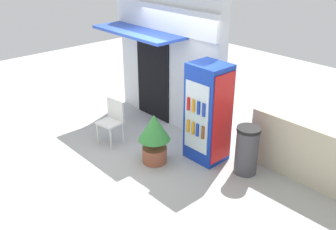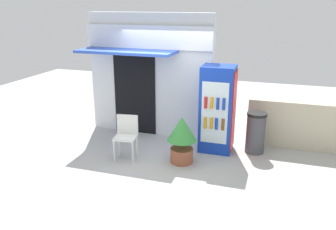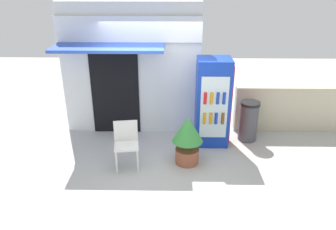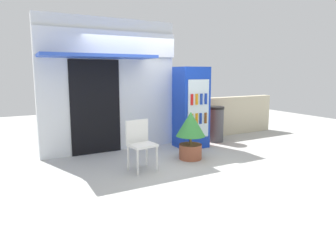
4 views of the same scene
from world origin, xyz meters
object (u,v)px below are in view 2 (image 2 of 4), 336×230
Objects in this scene: potted_plant_near_shop at (182,136)px; trash_bin at (256,133)px; drink_cooler at (217,109)px; plastic_chair at (126,133)px.

potted_plant_near_shop is 1.08× the size of trash_bin.
plastic_chair is (-1.69, -0.95, -0.40)m from drink_cooler.
potted_plant_near_shop reaches higher than plastic_chair.
drink_cooler is 2.09× the size of trash_bin.
trash_bin is (2.51, 1.09, -0.08)m from plastic_chair.
drink_cooler is at bearing 29.23° from plastic_chair.
trash_bin is at bearing 23.46° from plastic_chair.
trash_bin is (1.36, 0.96, -0.12)m from potted_plant_near_shop.
trash_bin is at bearing 35.33° from potted_plant_near_shop.
potted_plant_near_shop reaches higher than trash_bin.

